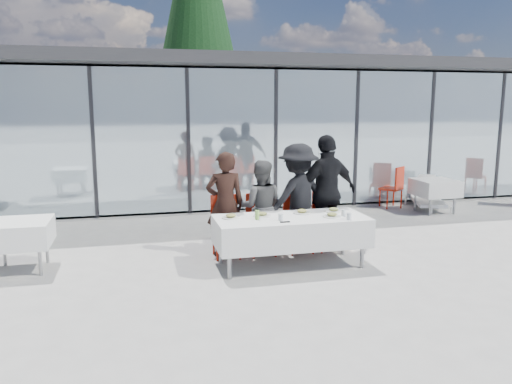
# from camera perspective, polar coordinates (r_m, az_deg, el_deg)

# --- Properties ---
(ground) EXTENTS (90.00, 90.00, 0.00)m
(ground) POSITION_cam_1_polar(r_m,az_deg,el_deg) (7.42, 3.06, -8.88)
(ground) COLOR #9A9792
(ground) RESTS_ON ground
(pavilion) EXTENTS (14.80, 8.80, 3.44)m
(pavilion) POSITION_cam_1_polar(r_m,az_deg,el_deg) (15.43, 1.50, 9.04)
(pavilion) COLOR gray
(pavilion) RESTS_ON ground
(treeline) EXTENTS (62.50, 2.00, 4.40)m
(treeline) POSITION_cam_1_polar(r_m,az_deg,el_deg) (34.72, -13.85, 9.36)
(treeline) COLOR #183E13
(treeline) RESTS_ON ground
(dining_table) EXTENTS (2.26, 0.96, 0.75)m
(dining_table) POSITION_cam_1_polar(r_m,az_deg,el_deg) (7.47, 4.01, -4.46)
(dining_table) COLOR silver
(dining_table) RESTS_ON ground
(diner_a) EXTENTS (0.64, 0.64, 1.67)m
(diner_a) POSITION_cam_1_polar(r_m,az_deg,el_deg) (7.92, -3.55, -1.40)
(diner_a) COLOR black
(diner_a) RESTS_ON ground
(diner_chair_a) EXTENTS (0.44, 0.44, 0.97)m
(diner_chair_a) POSITION_cam_1_polar(r_m,az_deg,el_deg) (7.98, -3.51, -3.52)
(diner_chair_a) COLOR red
(diner_chair_a) RESTS_ON ground
(diner_b) EXTENTS (0.91, 0.91, 1.52)m
(diner_b) POSITION_cam_1_polar(r_m,az_deg,el_deg) (8.05, 0.52, -1.73)
(diner_b) COLOR #525252
(diner_b) RESTS_ON ground
(diner_chair_b) EXTENTS (0.44, 0.44, 0.97)m
(diner_chair_b) POSITION_cam_1_polar(r_m,az_deg,el_deg) (8.09, 0.53, -3.30)
(diner_chair_b) COLOR red
(diner_chair_b) RESTS_ON ground
(diner_c) EXTENTS (1.47, 1.47, 1.77)m
(diner_c) POSITION_cam_1_polar(r_m,az_deg,el_deg) (8.21, 4.80, -0.66)
(diner_c) COLOR black
(diner_c) RESTS_ON ground
(diner_chair_c) EXTENTS (0.44, 0.44, 0.97)m
(diner_chair_c) POSITION_cam_1_polar(r_m,az_deg,el_deg) (8.27, 4.79, -3.05)
(diner_chair_c) COLOR red
(diner_chair_c) RESTS_ON ground
(diner_d) EXTENTS (1.36, 1.36, 1.91)m
(diner_d) POSITION_cam_1_polar(r_m,az_deg,el_deg) (8.37, 8.12, -0.03)
(diner_d) COLOR black
(diner_d) RESTS_ON ground
(diner_chair_d) EXTENTS (0.44, 0.44, 0.97)m
(diner_chair_d) POSITION_cam_1_polar(r_m,az_deg,el_deg) (8.44, 8.07, -2.84)
(diner_chair_d) COLOR red
(diner_chair_d) RESTS_ON ground
(plate_a) EXTENTS (0.27, 0.27, 0.07)m
(plate_a) POSITION_cam_1_polar(r_m,az_deg,el_deg) (7.33, -2.89, -2.82)
(plate_a) COLOR white
(plate_a) RESTS_ON dining_table
(plate_b) EXTENTS (0.27, 0.27, 0.07)m
(plate_b) POSITION_cam_1_polar(r_m,az_deg,el_deg) (7.44, 0.71, -2.61)
(plate_b) COLOR white
(plate_b) RESTS_ON dining_table
(plate_c) EXTENTS (0.27, 0.27, 0.07)m
(plate_c) POSITION_cam_1_polar(r_m,az_deg,el_deg) (7.67, 5.28, -2.27)
(plate_c) COLOR white
(plate_c) RESTS_ON dining_table
(plate_d) EXTENTS (0.27, 0.27, 0.07)m
(plate_d) POSITION_cam_1_polar(r_m,az_deg,el_deg) (7.85, 8.86, -2.07)
(plate_d) COLOR white
(plate_d) RESTS_ON dining_table
(plate_extra) EXTENTS (0.27, 0.27, 0.07)m
(plate_extra) POSITION_cam_1_polar(r_m,az_deg,el_deg) (7.49, 8.68, -2.65)
(plate_extra) COLOR white
(plate_extra) RESTS_ON dining_table
(juice_bottle) EXTENTS (0.06, 0.06, 0.14)m
(juice_bottle) POSITION_cam_1_polar(r_m,az_deg,el_deg) (7.23, 0.13, -2.64)
(juice_bottle) COLOR #83B94D
(juice_bottle) RESTS_ON dining_table
(drinking_glasses) EXTENTS (1.07, 0.30, 0.10)m
(drinking_glasses) POSITION_cam_1_polar(r_m,az_deg,el_deg) (7.34, 7.86, -2.67)
(drinking_glasses) COLOR silver
(drinking_glasses) RESTS_ON dining_table
(folded_eyeglasses) EXTENTS (0.14, 0.03, 0.01)m
(folded_eyeglasses) POSITION_cam_1_polar(r_m,az_deg,el_deg) (7.07, 3.33, -3.44)
(folded_eyeglasses) COLOR black
(folded_eyeglasses) RESTS_ON dining_table
(spare_table_left) EXTENTS (0.86, 0.86, 0.74)m
(spare_table_left) POSITION_cam_1_polar(r_m,az_deg,el_deg) (8.00, -25.39, -4.32)
(spare_table_left) COLOR silver
(spare_table_left) RESTS_ON ground
(spare_table_right) EXTENTS (0.86, 0.86, 0.74)m
(spare_table_right) POSITION_cam_1_polar(r_m,az_deg,el_deg) (11.86, 19.79, 0.44)
(spare_table_right) COLOR silver
(spare_table_right) RESTS_ON ground
(spare_chair_b) EXTENTS (0.62, 0.62, 0.97)m
(spare_chair_b) POSITION_cam_1_polar(r_m,az_deg,el_deg) (12.07, 15.57, 0.75)
(spare_chair_b) COLOR red
(spare_chair_b) RESTS_ON ground
(lounger) EXTENTS (1.02, 1.46, 0.72)m
(lounger) POSITION_cam_1_polar(r_m,az_deg,el_deg) (12.42, 18.89, -0.49)
(lounger) COLOR white
(lounger) RESTS_ON ground
(conifer_tree) EXTENTS (4.00, 4.00, 10.50)m
(conifer_tree) POSITION_cam_1_polar(r_m,az_deg,el_deg) (20.20, -6.69, 20.14)
(conifer_tree) COLOR #382316
(conifer_tree) RESTS_ON ground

